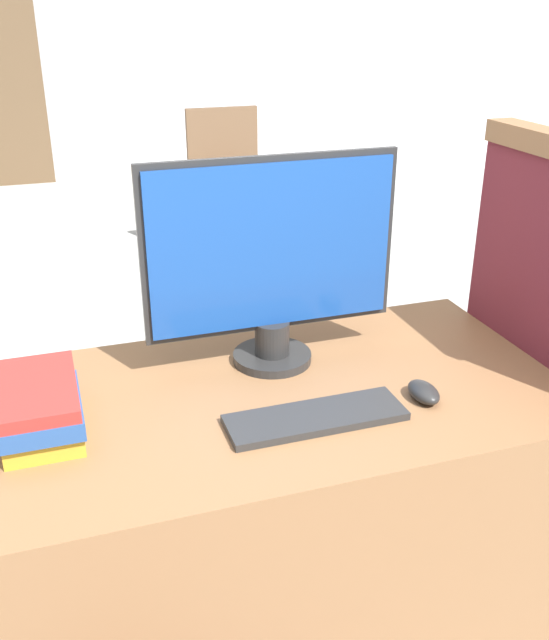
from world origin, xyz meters
name	(u,v)px	position (x,y,z in m)	size (l,w,h in m)	color
wall_back	(59,14)	(0.00, 6.19, 1.40)	(12.00, 0.06, 2.80)	silver
desk	(249,536)	(0.00, 0.34, 0.38)	(1.37, 0.68, 0.75)	#8C603D
carrel_divider	(537,400)	(0.71, 0.29, 0.64)	(0.07, 0.58, 1.26)	maroon
monitor	(272,260)	(0.10, 0.48, 1.00)	(0.57, 0.18, 0.47)	#282828
keyboard	(316,417)	(0.10, 0.20, 0.76)	(0.36, 0.11, 0.02)	#2D2D2D
mouse	(424,392)	(0.35, 0.21, 0.77)	(0.06, 0.09, 0.04)	#262626
book_stack	(39,409)	(-0.41, 0.33, 0.81)	(0.16, 0.25, 0.10)	gold
far_chair	(228,180)	(0.73, 3.26, 0.51)	(0.44, 0.44, 0.93)	brown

